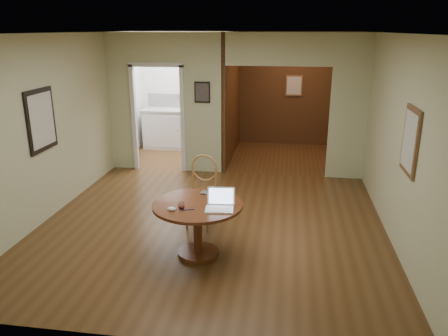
# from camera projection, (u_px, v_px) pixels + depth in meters

# --- Properties ---
(floor) EXTENTS (5.00, 5.00, 0.00)m
(floor) POSITION_uv_depth(u_px,v_px,m) (211.00, 226.00, 6.39)
(floor) COLOR #482D14
(floor) RESTS_ON ground
(room_shell) EXTENTS (5.20, 7.50, 5.00)m
(room_shell) POSITION_uv_depth(u_px,v_px,m) (215.00, 103.00, 8.99)
(room_shell) COLOR white
(room_shell) RESTS_ON ground
(dining_table) EXTENTS (1.12, 1.12, 0.70)m
(dining_table) POSITION_uv_depth(u_px,v_px,m) (198.00, 217.00, 5.44)
(dining_table) COLOR #603018
(dining_table) RESTS_ON ground
(chair) EXTENTS (0.51, 0.51, 1.04)m
(chair) POSITION_uv_depth(u_px,v_px,m) (202.00, 187.00, 6.28)
(chair) COLOR #AF773E
(chair) RESTS_ON ground
(open_laptop) EXTENTS (0.35, 0.31, 0.23)m
(open_laptop) POSITION_uv_depth(u_px,v_px,m) (220.00, 203.00, 5.23)
(open_laptop) COLOR white
(open_laptop) RESTS_ON dining_table
(closed_laptop) EXTENTS (0.33, 0.25, 0.02)m
(closed_laptop) POSITION_uv_depth(u_px,v_px,m) (211.00, 195.00, 5.64)
(closed_laptop) COLOR #B6B7BB
(closed_laptop) RESTS_ON dining_table
(mouse) EXTENTS (0.11, 0.07, 0.05)m
(mouse) POSITION_uv_depth(u_px,v_px,m) (172.00, 209.00, 5.16)
(mouse) COLOR white
(mouse) RESTS_ON dining_table
(wine_glass) EXTENTS (0.08, 0.08, 0.09)m
(wine_glass) POSITION_uv_depth(u_px,v_px,m) (181.00, 205.00, 5.21)
(wine_glass) COLOR white
(wine_glass) RESTS_ON dining_table
(pen) EXTENTS (0.15, 0.06, 0.01)m
(pen) POSITION_uv_depth(u_px,v_px,m) (188.00, 210.00, 5.19)
(pen) COLOR #0C1856
(pen) RESTS_ON dining_table
(kitchen_cabinet) EXTENTS (2.06, 0.60, 0.94)m
(kitchen_cabinet) POSITION_uv_depth(u_px,v_px,m) (186.00, 129.00, 10.40)
(kitchen_cabinet) COLOR silver
(kitchen_cabinet) RESTS_ON ground
(grocery_bag) EXTENTS (0.35, 0.32, 0.29)m
(grocery_bag) POSITION_uv_depth(u_px,v_px,m) (208.00, 104.00, 10.13)
(grocery_bag) COLOR #C1A58D
(grocery_bag) RESTS_ON kitchen_cabinet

